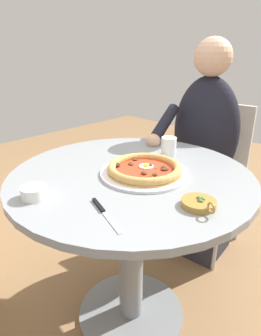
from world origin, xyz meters
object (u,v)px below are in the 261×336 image
ramekin_capers (34,192)px  cafe_chair_diner (212,162)px  olive_pan (199,203)px  water_glass (169,148)px  steak_knife (102,210)px  diner_person (201,167)px  pizza_on_plate (144,170)px  dining_table (131,215)px

ramekin_capers → cafe_chair_diner: 1.14m
olive_pan → water_glass: bearing=-40.8°
cafe_chair_diner → steak_knife: bearing=101.8°
steak_knife → diner_person: 0.93m
olive_pan → pizza_on_plate: bearing=-13.2°
diner_person → pizza_on_plate: bearing=100.7°
olive_pan → cafe_chair_diner: 0.92m
olive_pan → cafe_chair_diner: cafe_chair_diner is taller
olive_pan → dining_table: bearing=-6.8°
pizza_on_plate → water_glass: (0.06, -0.23, 0.02)m
ramekin_capers → cafe_chair_diner: cafe_chair_diner is taller
steak_knife → cafe_chair_diner: size_ratio=0.22×
dining_table → steak_knife: (-0.13, 0.25, 0.19)m
olive_pan → steak_knife: bearing=49.3°
steak_knife → ramekin_capers: size_ratio=2.38×
dining_table → diner_person: 0.64m
dining_table → water_glass: water_glass is taller
pizza_on_plate → diner_person: size_ratio=0.27×
dining_table → steak_knife: size_ratio=4.79×
olive_pan → ramekin_capers: bearing=38.3°
dining_table → ramekin_capers: 0.41m
water_glass → olive_pan: size_ratio=0.65×
water_glass → diner_person: diner_person is taller
dining_table → pizza_on_plate: pizza_on_plate is taller
steak_knife → diner_person: bearing=-77.2°
steak_knife → cafe_chair_diner: bearing=-78.2°
diner_person → cafe_chair_diner: diner_person is taller
dining_table → pizza_on_plate: 0.21m
steak_knife → ramekin_capers: 0.23m
dining_table → pizza_on_plate: size_ratio=2.79×
pizza_on_plate → cafe_chair_diner: bearing=-80.3°
steak_knife → dining_table: bearing=-62.8°
pizza_on_plate → steak_knife: (-0.09, 0.28, -0.01)m
ramekin_capers → water_glass: bearing=-95.5°
ramekin_capers → steak_knife: bearing=-155.2°
steak_knife → diner_person: size_ratio=0.16×
pizza_on_plate → olive_pan: 0.28m
dining_table → cafe_chair_diner: bearing=-83.7°
dining_table → diner_person: (0.07, -0.63, -0.00)m
steak_knife → ramekin_capers: ramekin_capers is taller
cafe_chair_diner → ramekin_capers: bearing=90.3°
water_glass → ramekin_capers: 0.60m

